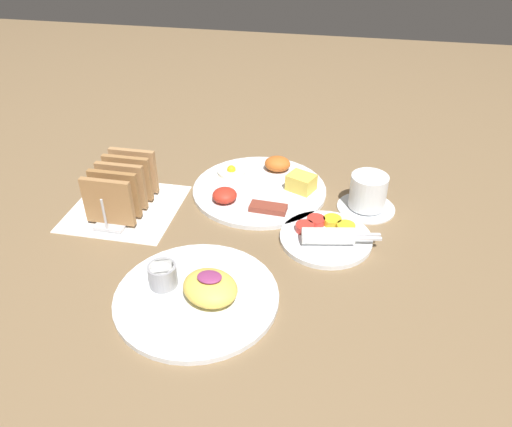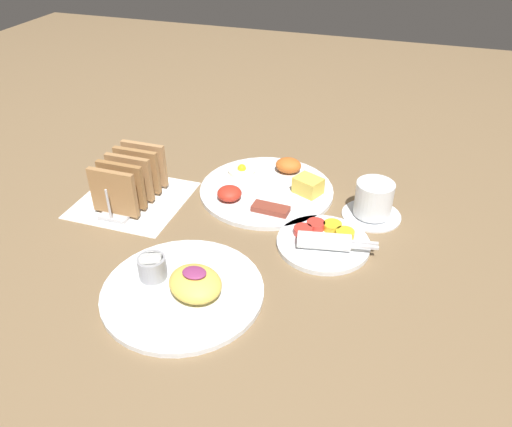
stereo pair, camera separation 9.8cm
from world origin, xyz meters
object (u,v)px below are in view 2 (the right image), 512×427
object	(u,v)px
plate_foreground	(183,287)
toast_rack	(130,179)
coffee_cup	(373,201)
plate_condiments	(324,241)
plate_breakfast	(268,188)

from	to	relation	value
plate_foreground	toast_rack	xyz separation A→B (m)	(-0.23, 0.23, 0.04)
toast_rack	coffee_cup	world-z (taller)	toast_rack
plate_condiments	plate_foreground	world-z (taller)	plate_foreground
toast_rack	coffee_cup	xyz separation A→B (m)	(0.50, 0.10, -0.02)
plate_foreground	coffee_cup	size ratio (longest dim) A/B	2.26
plate_foreground	toast_rack	world-z (taller)	toast_rack
plate_breakfast	coffee_cup	world-z (taller)	coffee_cup
plate_breakfast	coffee_cup	bearing A→B (deg)	-6.40
toast_rack	plate_breakfast	bearing A→B (deg)	25.05
plate_condiments	toast_rack	size ratio (longest dim) A/B	1.06
plate_condiments	plate_foreground	bearing A→B (deg)	-134.07
plate_breakfast	plate_foreground	xyz separation A→B (m)	(-0.04, -0.35, 0.00)
plate_condiments	toast_rack	distance (m)	0.42
coffee_cup	plate_breakfast	bearing A→B (deg)	173.60
plate_breakfast	plate_foreground	distance (m)	0.36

